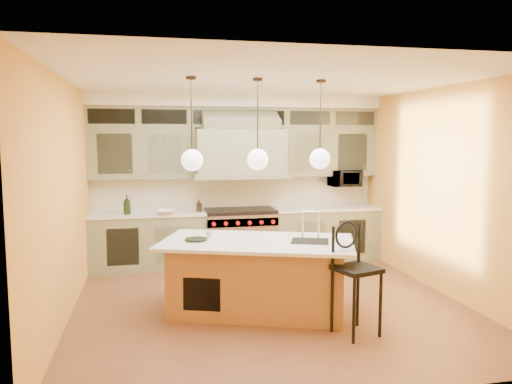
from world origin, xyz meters
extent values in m
plane|color=brown|center=(0.00, 0.00, 0.00)|extent=(5.00, 5.00, 0.00)
plane|color=white|center=(0.00, 0.00, 2.90)|extent=(5.00, 5.00, 0.00)
plane|color=gold|center=(0.00, 2.50, 1.45)|extent=(5.00, 0.00, 5.00)
plane|color=gold|center=(0.00, -2.50, 1.45)|extent=(5.00, 0.00, 5.00)
plane|color=gold|center=(-2.50, 0.00, 1.45)|extent=(0.00, 5.00, 5.00)
plane|color=gold|center=(2.50, 0.00, 1.45)|extent=(0.00, 5.00, 5.00)
cube|color=#757A5B|center=(-1.55, 2.17, 0.45)|extent=(1.90, 0.65, 0.90)
cube|color=#757A5B|center=(1.55, 2.17, 0.45)|extent=(1.90, 0.65, 0.90)
cube|color=white|center=(-1.55, 2.17, 0.92)|extent=(1.90, 0.68, 0.04)
cube|color=white|center=(1.55, 2.17, 0.92)|extent=(1.90, 0.68, 0.04)
cube|color=beige|center=(0.00, 2.48, 1.22)|extent=(5.00, 0.04, 0.56)
cube|color=#757A5B|center=(-1.62, 2.33, 1.93)|extent=(1.75, 0.35, 0.85)
cube|color=#757A5B|center=(1.62, 2.33, 1.93)|extent=(1.75, 0.35, 0.85)
cube|color=#757A5B|center=(0.00, 2.15, 1.95)|extent=(1.50, 0.70, 0.75)
cube|color=#737959|center=(0.00, 2.15, 1.55)|extent=(1.60, 0.76, 0.10)
cube|color=#333833|center=(0.00, 2.33, 2.53)|extent=(5.00, 0.35, 0.35)
cube|color=white|center=(0.00, 2.31, 2.80)|extent=(5.00, 0.47, 0.20)
cube|color=silver|center=(0.00, 2.15, 0.45)|extent=(1.20, 0.70, 0.90)
cube|color=black|center=(0.00, 2.15, 0.93)|extent=(1.20, 0.70, 0.06)
cube|color=silver|center=(0.00, 1.83, 0.78)|extent=(1.20, 0.06, 0.14)
cube|color=#A8693B|center=(-0.21, -0.25, 0.44)|extent=(2.31, 1.65, 0.88)
cube|color=white|center=(-0.22, -0.30, 0.90)|extent=(2.63, 1.97, 0.04)
cube|color=black|center=(0.41, -0.47, 0.90)|extent=(0.56, 0.53, 0.05)
cylinder|color=black|center=(0.58, -1.43, 0.36)|extent=(0.04, 0.04, 0.72)
cylinder|color=black|center=(0.94, -1.32, 0.36)|extent=(0.04, 0.04, 0.72)
cylinder|color=black|center=(0.47, -1.07, 0.36)|extent=(0.04, 0.04, 0.72)
cylinder|color=black|center=(0.83, -0.96, 0.36)|extent=(0.04, 0.04, 0.72)
cube|color=black|center=(0.71, -1.20, 0.74)|extent=(0.55, 0.55, 0.05)
torus|color=black|center=(0.65, -1.02, 1.10)|extent=(0.31, 0.12, 0.32)
imported|color=black|center=(1.95, 2.25, 1.45)|extent=(0.54, 0.37, 0.30)
imported|color=black|center=(-1.88, 2.08, 1.10)|extent=(0.13, 0.13, 0.32)
imported|color=black|center=(-0.70, 2.15, 1.04)|extent=(0.09, 0.10, 0.21)
imported|color=white|center=(-1.26, 1.92, 0.98)|extent=(0.34, 0.34, 0.08)
imported|color=silver|center=(-0.78, 0.00, 0.97)|extent=(0.11, 0.11, 0.09)
cylinder|color=#2D2319|center=(-1.01, -0.25, 2.88)|extent=(0.12, 0.12, 0.03)
cylinder|color=#2D2319|center=(-1.01, -0.25, 2.44)|extent=(0.02, 0.02, 0.93)
sphere|color=white|center=(-1.01, -0.25, 1.92)|extent=(0.26, 0.26, 0.26)
cylinder|color=#2D2319|center=(-0.21, -0.25, 2.88)|extent=(0.12, 0.12, 0.03)
cylinder|color=#2D2319|center=(-0.21, -0.25, 2.44)|extent=(0.02, 0.02, 0.93)
sphere|color=white|center=(-0.21, -0.25, 1.92)|extent=(0.26, 0.26, 0.26)
cylinder|color=#2D2319|center=(0.59, -0.25, 2.88)|extent=(0.12, 0.12, 0.03)
cylinder|color=#2D2319|center=(0.59, -0.25, 2.44)|extent=(0.02, 0.02, 0.93)
sphere|color=white|center=(0.59, -0.25, 1.92)|extent=(0.26, 0.26, 0.26)
camera|label=1|loc=(-1.50, -6.22, 2.19)|focal=35.00mm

